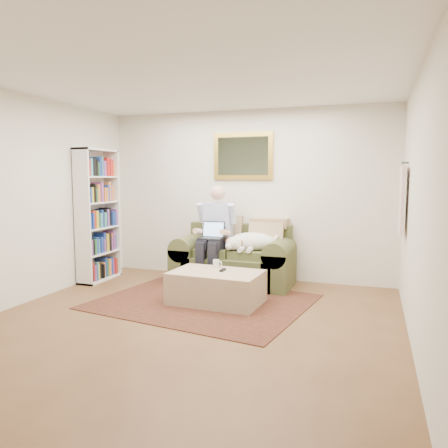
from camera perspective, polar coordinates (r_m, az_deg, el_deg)
The scene contains 12 objects.
room_shell at distance 4.78m, azimuth -4.14°, elevation 2.76°, with size 4.51×5.00×2.61m.
rug at distance 5.64m, azimuth -2.77°, elevation -10.08°, with size 2.54×2.03×0.01m, color black.
sofa at distance 6.49m, azimuth 1.31°, elevation -5.23°, with size 1.73×0.88×1.04m.
seated_man at distance 6.35m, azimuth -1.35°, elevation -1.55°, with size 0.57×0.81×1.45m, color #8C98D8, non-canonical shape.
laptop at distance 6.29m, azimuth -1.56°, elevation -1.31°, with size 0.34×0.27×0.24m.
sleeping_dog at distance 6.26m, azimuth 3.78°, elevation -2.30°, with size 0.71×0.45×0.26m, color white, non-canonical shape.
ottoman at distance 5.53m, azimuth -1.01°, elevation -8.29°, with size 1.11×0.71×0.41m, color tan.
coffee_mug at distance 5.73m, azimuth -1.03°, elevation -5.18°, with size 0.08×0.08×0.10m, color white.
tv_remote at distance 5.53m, azimuth -0.17°, elevation -6.02°, with size 0.05×0.15×0.02m, color black.
bookshelf at distance 6.92m, azimuth -16.15°, elevation 1.11°, with size 0.28×0.80×2.00m, color white, non-canonical shape.
wall_mirror at distance 6.79m, azimuth 2.49°, elevation 8.86°, with size 0.94×0.04×0.72m.
hanging_shirt at distance 5.65m, azimuth 22.23°, elevation 3.35°, with size 0.06×0.52×0.90m, color beige, non-canonical shape.
Camera 1 is at (1.87, -4.03, 1.59)m, focal length 35.00 mm.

